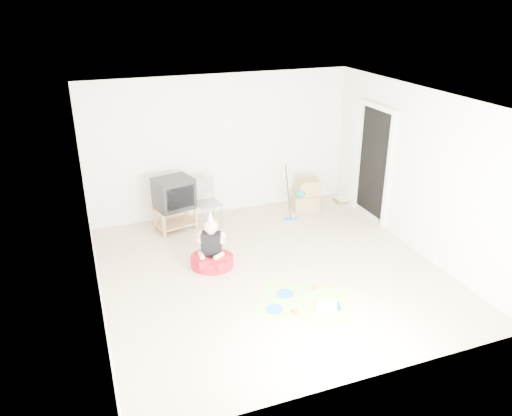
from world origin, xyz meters
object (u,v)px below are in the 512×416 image
object	(u,v)px
cardboard_boxes	(306,196)
birthday_cake	(326,308)
tv_stand	(175,216)
folding_chair	(208,203)
seated_woman	(212,255)
crt_tv	(174,193)

from	to	relation	value
cardboard_boxes	birthday_cake	bearing A→B (deg)	-111.04
tv_stand	folding_chair	bearing A→B (deg)	-2.06
birthday_cake	cardboard_boxes	bearing A→B (deg)	68.96
folding_chair	birthday_cake	size ratio (longest dim) A/B	2.54
cardboard_boxes	birthday_cake	distance (m)	3.38
tv_stand	folding_chair	size ratio (longest dim) A/B	0.87
seated_woman	birthday_cake	world-z (taller)	seated_woman
cardboard_boxes	crt_tv	bearing A→B (deg)	179.87
tv_stand	birthday_cake	bearing A→B (deg)	-66.86
folding_chair	cardboard_boxes	distance (m)	1.97
cardboard_boxes	seated_woman	world-z (taller)	seated_woman
crt_tv	cardboard_boxes	bearing A→B (deg)	-14.34
folding_chair	seated_woman	xyz separation A→B (m)	(-0.36, -1.48, -0.22)
seated_woman	birthday_cake	xyz separation A→B (m)	(1.11, -1.66, -0.17)
tv_stand	seated_woman	bearing A→B (deg)	-80.77
folding_chair	seated_woman	world-z (taller)	seated_woman
tv_stand	seated_woman	distance (m)	1.52
birthday_cake	tv_stand	bearing A→B (deg)	113.14
tv_stand	cardboard_boxes	bearing A→B (deg)	-0.13
tv_stand	crt_tv	world-z (taller)	crt_tv
seated_woman	folding_chair	bearing A→B (deg)	76.41
folding_chair	cardboard_boxes	world-z (taller)	folding_chair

